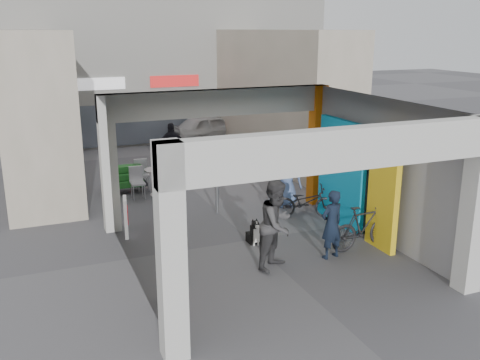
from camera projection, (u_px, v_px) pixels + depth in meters
name	position (u px, v px, depth m)	size (l,w,h in m)	color
ground	(249.00, 240.00, 13.21)	(90.00, 90.00, 0.00)	#56565B
arcade_canopy	(286.00, 155.00, 12.04)	(6.40, 6.45, 6.40)	#B9B9B4
far_building	(130.00, 52.00, 24.58)	(18.00, 4.08, 8.00)	white
plaza_bldg_left	(35.00, 109.00, 17.57)	(2.00, 9.00, 5.00)	#B1A392
plaza_bldg_right	(280.00, 96.00, 20.84)	(2.00, 9.00, 5.00)	#B1A392
bollard_left	(158.00, 205.00, 14.51)	(0.09, 0.09, 0.85)	#919399
bollard_center	(217.00, 198.00, 15.04)	(0.09, 0.09, 0.90)	#919399
bollard_right	(269.00, 190.00, 15.84)	(0.09, 0.09, 0.84)	#919399
advert_board_near	(163.00, 280.00, 10.00)	(0.11, 0.55, 1.00)	silver
advert_board_far	(126.00, 217.00, 13.35)	(0.18, 0.56, 1.00)	silver
cafe_set	(151.00, 182.00, 16.96)	(1.65, 1.33, 1.00)	#B1B1B6
produce_stand	(126.00, 182.00, 17.02)	(1.25, 0.68, 0.82)	black
crate_stack	(175.00, 165.00, 19.39)	(0.52, 0.44, 0.56)	#175217
border_collie	(254.00, 234.00, 12.92)	(0.24, 0.47, 0.66)	black
man_with_dog	(332.00, 224.00, 12.00)	(0.58, 0.38, 1.60)	black
man_back_turned	(277.00, 224.00, 11.46)	(0.96, 0.75, 1.98)	#3C3C3F
man_elderly	(287.00, 177.00, 15.54)	(0.86, 0.56, 1.76)	#5771AA
man_crates	(172.00, 146.00, 19.70)	(1.01, 0.42, 1.72)	black
bicycle_front	(305.00, 202.00, 14.70)	(0.60, 1.71, 0.90)	black
bicycle_rear	(364.00, 227.00, 12.58)	(0.51, 1.79, 1.08)	black
white_van	(212.00, 128.00, 24.38)	(1.55, 3.84, 1.31)	silver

